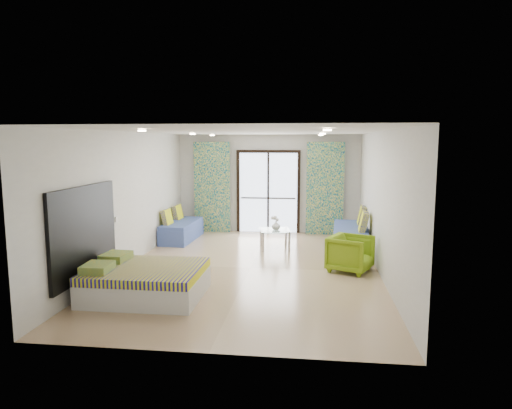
# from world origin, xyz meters

# --- Properties ---
(floor) EXTENTS (5.00, 7.50, 0.01)m
(floor) POSITION_xyz_m (0.00, 0.00, 0.00)
(floor) COLOR tan
(floor) RESTS_ON ground
(ceiling) EXTENTS (5.00, 7.50, 0.01)m
(ceiling) POSITION_xyz_m (0.00, 0.00, 2.70)
(ceiling) COLOR silver
(ceiling) RESTS_ON ground
(wall_back) EXTENTS (5.00, 0.01, 2.70)m
(wall_back) POSITION_xyz_m (0.00, 3.75, 1.35)
(wall_back) COLOR silver
(wall_back) RESTS_ON ground
(wall_front) EXTENTS (5.00, 0.01, 2.70)m
(wall_front) POSITION_xyz_m (0.00, -3.75, 1.35)
(wall_front) COLOR silver
(wall_front) RESTS_ON ground
(wall_left) EXTENTS (0.01, 7.50, 2.70)m
(wall_left) POSITION_xyz_m (-2.50, 0.00, 1.35)
(wall_left) COLOR silver
(wall_left) RESTS_ON ground
(wall_right) EXTENTS (0.01, 7.50, 2.70)m
(wall_right) POSITION_xyz_m (2.50, 0.00, 1.35)
(wall_right) COLOR silver
(wall_right) RESTS_ON ground
(balcony_door) EXTENTS (1.76, 0.08, 2.28)m
(balcony_door) POSITION_xyz_m (0.00, 3.72, 1.26)
(balcony_door) COLOR black
(balcony_door) RESTS_ON floor
(balcony_rail) EXTENTS (1.52, 0.03, 0.04)m
(balcony_rail) POSITION_xyz_m (0.00, 3.73, 0.95)
(balcony_rail) COLOR #595451
(balcony_rail) RESTS_ON balcony_door
(curtain_left) EXTENTS (1.00, 0.10, 2.50)m
(curtain_left) POSITION_xyz_m (-1.55, 3.57, 1.25)
(curtain_left) COLOR beige
(curtain_left) RESTS_ON floor
(curtain_right) EXTENTS (1.00, 0.10, 2.50)m
(curtain_right) POSITION_xyz_m (1.55, 3.57, 1.25)
(curtain_right) COLOR beige
(curtain_right) RESTS_ON floor
(downlight_a) EXTENTS (0.12, 0.12, 0.02)m
(downlight_a) POSITION_xyz_m (-1.40, -2.00, 2.67)
(downlight_a) COLOR #FFE0B2
(downlight_a) RESTS_ON ceiling
(downlight_b) EXTENTS (0.12, 0.12, 0.02)m
(downlight_b) POSITION_xyz_m (1.40, -2.00, 2.67)
(downlight_b) COLOR #FFE0B2
(downlight_b) RESTS_ON ceiling
(downlight_c) EXTENTS (0.12, 0.12, 0.02)m
(downlight_c) POSITION_xyz_m (-1.40, 1.00, 2.67)
(downlight_c) COLOR #FFE0B2
(downlight_c) RESTS_ON ceiling
(downlight_d) EXTENTS (0.12, 0.12, 0.02)m
(downlight_d) POSITION_xyz_m (1.40, 1.00, 2.67)
(downlight_d) COLOR #FFE0B2
(downlight_d) RESTS_ON ceiling
(downlight_e) EXTENTS (0.12, 0.12, 0.02)m
(downlight_e) POSITION_xyz_m (-1.40, 3.00, 2.67)
(downlight_e) COLOR #FFE0B2
(downlight_e) RESTS_ON ceiling
(downlight_f) EXTENTS (0.12, 0.12, 0.02)m
(downlight_f) POSITION_xyz_m (1.40, 3.00, 2.67)
(downlight_f) COLOR #FFE0B2
(downlight_f) RESTS_ON ceiling
(headboard) EXTENTS (0.06, 2.10, 1.50)m
(headboard) POSITION_xyz_m (-2.46, -1.90, 1.05)
(headboard) COLOR black
(headboard) RESTS_ON floor
(switch_plate) EXTENTS (0.02, 0.10, 0.10)m
(switch_plate) POSITION_xyz_m (-2.47, -0.65, 1.05)
(switch_plate) COLOR silver
(switch_plate) RESTS_ON wall_left
(bed) EXTENTS (1.81, 1.48, 0.62)m
(bed) POSITION_xyz_m (-1.47, -1.90, 0.26)
(bed) COLOR silver
(bed) RESTS_ON floor
(daybed_left) EXTENTS (0.74, 1.74, 0.85)m
(daybed_left) POSITION_xyz_m (-2.12, 2.40, 0.26)
(daybed_left) COLOR #41569C
(daybed_left) RESTS_ON floor
(daybed_right) EXTENTS (0.89, 2.02, 0.97)m
(daybed_right) POSITION_xyz_m (2.12, 1.81, 0.30)
(daybed_right) COLOR #41569C
(daybed_right) RESTS_ON floor
(coffee_table) EXTENTS (0.81, 0.81, 0.80)m
(coffee_table) POSITION_xyz_m (0.35, 1.71, 0.41)
(coffee_table) COLOR silver
(coffee_table) RESTS_ON floor
(vase) EXTENTS (0.21, 0.22, 0.20)m
(vase) POSITION_xyz_m (0.38, 1.69, 0.56)
(vase) COLOR white
(vase) RESTS_ON coffee_table
(armchair) EXTENTS (0.95, 0.97, 0.77)m
(armchair) POSITION_xyz_m (1.96, 0.00, 0.39)
(armchair) COLOR #729713
(armchair) RESTS_ON floor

